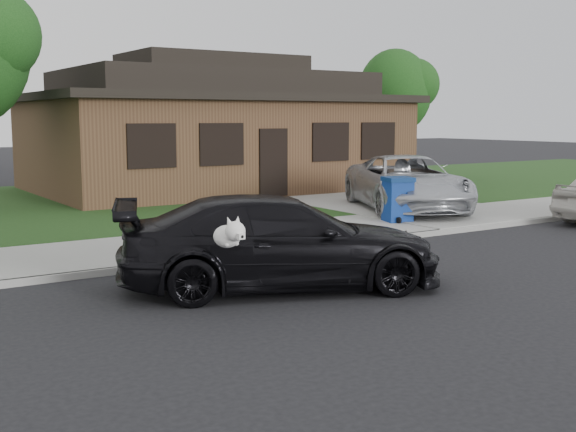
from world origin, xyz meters
TOP-DOWN VIEW (x-y plane):
  - ground at (0.00, 0.00)m, footprint 120.00×120.00m
  - sidewalk at (0.00, 5.00)m, footprint 60.00×3.00m
  - curb at (0.00, 3.50)m, footprint 60.00×0.12m
  - lawn at (0.00, 13.00)m, footprint 60.00×13.00m
  - driveway at (6.00, 10.00)m, footprint 4.50×13.00m
  - sedan at (-2.00, 1.13)m, footprint 5.34×3.69m
  - minivan at (5.45, 6.49)m, footprint 4.42×5.80m
  - recycling_bin at (3.83, 5.02)m, footprint 0.80×0.80m
  - house at (4.00, 15.00)m, footprint 12.60×8.60m
  - tree_1 at (12.14, 14.40)m, footprint 3.15×3.00m

SIDE VIEW (x-z plane):
  - ground at x=0.00m, z-range 0.00..0.00m
  - sidewalk at x=0.00m, z-range 0.00..0.12m
  - curb at x=0.00m, z-range 0.00..0.12m
  - lawn at x=0.00m, z-range 0.00..0.13m
  - driveway at x=6.00m, z-range 0.00..0.14m
  - recycling_bin at x=3.83m, z-range 0.13..1.20m
  - sedan at x=-2.00m, z-range 0.00..1.44m
  - minivan at x=5.45m, z-range 0.14..1.60m
  - house at x=4.00m, z-range -0.19..4.46m
  - tree_1 at x=12.14m, z-range 1.09..6.34m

